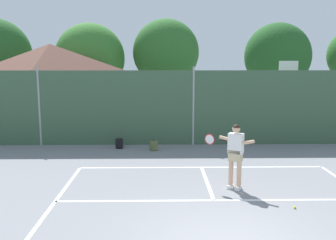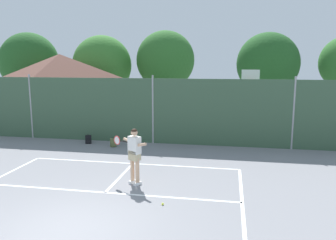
{
  "view_description": "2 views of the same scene",
  "coord_description": "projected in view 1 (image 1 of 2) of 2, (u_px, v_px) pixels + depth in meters",
  "views": [
    {
      "loc": [
        -1.35,
        -6.79,
        3.62
      ],
      "look_at": [
        -1.11,
        7.03,
        1.38
      ],
      "focal_mm": 40.19,
      "sensor_mm": 36.0,
      "label": 1
    },
    {
      "loc": [
        3.67,
        -6.77,
        3.95
      ],
      "look_at": [
        1.26,
        6.26,
        1.65
      ],
      "focal_mm": 36.04,
      "sensor_mm": 36.0,
      "label": 2
    }
  ],
  "objects": [
    {
      "name": "tennis_player",
      "position": [
        235.0,
        151.0,
        10.44
      ],
      "size": [
        1.3,
        0.72,
        1.85
      ],
      "color": "silver",
      "rests_on": "ground"
    },
    {
      "name": "chainlink_fence",
      "position": [
        193.0,
        108.0,
        15.94
      ],
      "size": [
        26.09,
        0.09,
        3.32
      ],
      "color": "#38563D",
      "rests_on": "ground"
    },
    {
      "name": "backpack_olive",
      "position": [
        154.0,
        146.0,
        15.06
      ],
      "size": [
        0.33,
        0.32,
        0.46
      ],
      "color": "#566038",
      "rests_on": "ground"
    },
    {
      "name": "tennis_ball",
      "position": [
        295.0,
        207.0,
        9.21
      ],
      "size": [
        0.07,
        0.07,
        0.07
      ],
      "primitive_type": "sphere",
      "color": "#CCE033",
      "rests_on": "ground"
    },
    {
      "name": "basketball_hoop",
      "position": [
        287.0,
        87.0,
        17.93
      ],
      "size": [
        0.9,
        0.67,
        3.55
      ],
      "color": "#9E9EA3",
      "rests_on": "ground"
    },
    {
      "name": "court_markings",
      "position": [
        226.0,
        232.0,
        7.94
      ],
      "size": [
        8.3,
        11.1,
        0.01
      ],
      "color": "white",
      "rests_on": "ground"
    },
    {
      "name": "clubhouse_building",
      "position": [
        52.0,
        84.0,
        20.47
      ],
      "size": [
        6.8,
        5.47,
        4.44
      ],
      "color": "beige",
      "rests_on": "ground"
    },
    {
      "name": "backpack_black",
      "position": [
        119.0,
        144.0,
        15.43
      ],
      "size": [
        0.32,
        0.31,
        0.46
      ],
      "color": "black",
      "rests_on": "ground"
    },
    {
      "name": "treeline_backdrop",
      "position": [
        149.0,
        56.0,
        24.11
      ],
      "size": [
        27.32,
        4.2,
        6.21
      ],
      "color": "brown",
      "rests_on": "ground"
    }
  ]
}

